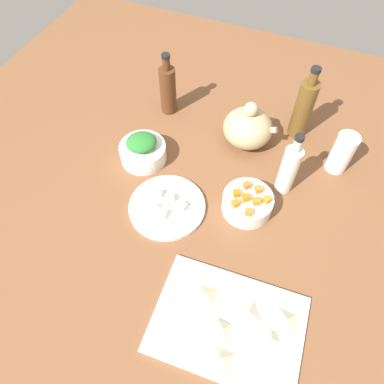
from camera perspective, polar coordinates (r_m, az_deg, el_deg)
tabletop at (r=105.91cm, az=0.00°, el=-2.02°), size 190.00×190.00×3.00cm
cutting_board at (r=90.15cm, az=5.76°, el=-20.30°), size 36.42×26.90×1.00cm
plate_tofu at (r=103.25cm, az=-4.02°, el=-2.36°), size 22.16×22.16×1.20cm
bowl_greens at (r=113.62cm, az=-7.84°, el=6.28°), size 14.51×14.51×5.62cm
bowl_carrots at (r=102.21cm, az=8.83°, el=-1.79°), size 14.28×14.28×5.63cm
teapot at (r=116.40cm, az=8.95°, el=10.15°), size 17.36×15.33×16.27cm
bottle_0 at (r=120.33cm, az=17.40°, el=12.68°), size 5.87×5.87×25.50cm
bottle_1 at (r=104.19cm, az=15.24°, el=3.63°), size 5.09×5.09×22.00cm
bottle_2 at (r=124.93cm, az=-3.88°, el=16.14°), size 5.46×5.46×22.30cm
drinking_glass_0 at (r=116.29cm, az=22.87°, el=5.79°), size 6.48×6.48×13.48cm
carrot_cube_0 at (r=98.48cm, az=10.26°, el=-1.47°), size 2.47×2.47×1.80cm
carrot_cube_1 at (r=97.06cm, az=6.91°, el=-1.98°), size 2.53×2.53×1.80cm
carrot_cube_2 at (r=100.89cm, az=10.60°, el=0.43°), size 2.50×2.50×1.80cm
carrot_cube_3 at (r=99.17cm, az=7.16°, el=-0.21°), size 2.43×2.43×1.80cm
carrot_cube_4 at (r=101.20cm, az=8.77°, el=1.09°), size 2.54×2.54×1.80cm
carrot_cube_5 at (r=96.23cm, az=9.03°, el=-3.19°), size 2.08×2.08×1.80cm
carrot_cube_6 at (r=99.28cm, az=11.86°, el=-1.25°), size 2.42×2.42×1.80cm
carrot_cube_7 at (r=98.71cm, az=8.67°, el=-0.89°), size 2.52×2.52×1.80cm
chopped_greens_mound at (r=110.11cm, az=-8.12°, el=7.92°), size 12.65×12.48×3.94cm
tofu_cube_0 at (r=100.00cm, az=-4.81°, el=-3.57°), size 2.46×2.46×2.20cm
tofu_cube_1 at (r=102.76cm, az=-3.59°, el=-1.01°), size 3.10×3.10×2.20cm
tofu_cube_2 at (r=103.89cm, az=-5.53°, el=-0.32°), size 2.98×2.98×2.20cm
tofu_cube_3 at (r=101.13cm, az=-1.72°, el=-2.27°), size 2.69×2.69×2.20cm
tofu_cube_4 at (r=101.57cm, az=-6.24°, el=-2.36°), size 3.10×3.10×2.20cm
dumpling_0 at (r=90.75cm, az=14.73°, el=-19.23°), size 8.00×8.00×2.64cm
dumpling_1 at (r=89.82cm, az=2.18°, el=-16.12°), size 7.37×7.43×2.82cm
dumpling_2 at (r=87.64cm, az=4.71°, el=-20.95°), size 6.19×6.30×3.11cm
dumpling_3 at (r=89.56cm, az=8.95°, el=-18.57°), size 6.66×6.56×2.59cm
dumpling_4 at (r=86.35cm, az=4.52°, el=-25.15°), size 7.94×7.88×2.95cm
dumpling_5 at (r=88.59cm, az=12.37°, el=-22.05°), size 4.41×4.71×3.16cm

